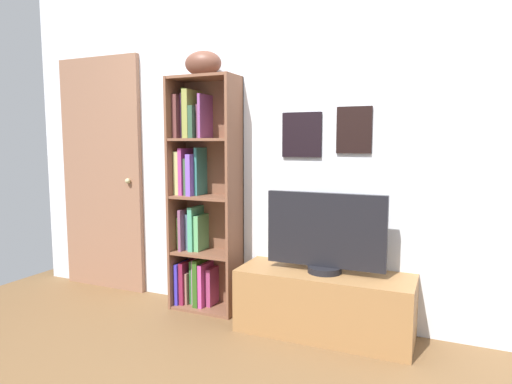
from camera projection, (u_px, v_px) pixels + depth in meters
back_wall at (299, 140)px, 3.09m from camera, size 4.80×0.08×2.54m
bookshelf at (200, 200)px, 3.31m from camera, size 0.51×0.26×1.73m
football at (203, 64)px, 3.15m from camera, size 0.29×0.20×0.18m
tv_stand at (324, 303)px, 2.88m from camera, size 1.13×0.41×0.42m
television at (325, 233)px, 2.83m from camera, size 0.77×0.22×0.52m
door at (102, 175)px, 3.77m from camera, size 0.82×0.09×1.96m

